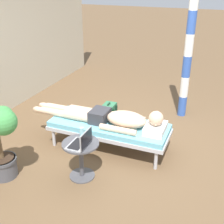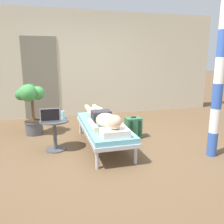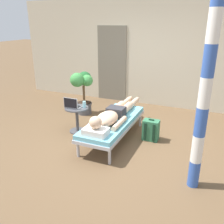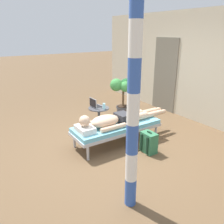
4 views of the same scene
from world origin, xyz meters
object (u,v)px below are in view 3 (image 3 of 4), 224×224
at_px(lounge_chair, 113,123).
at_px(porch_post, 205,93).
at_px(laptop, 72,105).
at_px(potted_plant, 82,87).
at_px(person_reclining, 112,115).
at_px(drink_glass, 84,105).
at_px(side_table, 77,115).
at_px(backpack, 151,130).

bearing_deg(lounge_chair, porch_post, -28.46).
distance_m(laptop, potted_plant, 1.06).
xyz_separation_m(person_reclining, drink_glass, (-0.67, 0.15, 0.07)).
relative_size(lounge_chair, side_table, 3.52).
bearing_deg(person_reclining, lounge_chair, 90.00).
relative_size(laptop, backpack, 0.73).
bearing_deg(lounge_chair, drink_glass, 171.04).
xyz_separation_m(side_table, drink_glass, (0.15, 0.05, 0.23)).
height_order(side_table, laptop, laptop).
relative_size(person_reclining, backpack, 5.12).
height_order(person_reclining, laptop, laptop).
height_order(lounge_chair, side_table, side_table).
relative_size(drink_glass, porch_post, 0.05).
distance_m(person_reclining, backpack, 0.81).
bearing_deg(side_table, porch_post, -20.74).
height_order(person_reclining, porch_post, porch_post).
xyz_separation_m(side_table, potted_plant, (-0.40, 0.95, 0.31)).
bearing_deg(backpack, person_reclining, -154.04).
xyz_separation_m(lounge_chair, drink_glass, (-0.67, 0.11, 0.24)).
distance_m(side_table, backpack, 1.52).
xyz_separation_m(person_reclining, potted_plant, (-1.22, 1.04, 0.15)).
xyz_separation_m(laptop, potted_plant, (-0.34, 1.00, 0.09)).
relative_size(drink_glass, potted_plant, 0.13).
height_order(side_table, drink_glass, drink_glass).
relative_size(lounge_chair, laptop, 5.94).
bearing_deg(person_reclining, potted_plant, 139.51).
xyz_separation_m(laptop, backpack, (1.55, 0.28, -0.39)).
height_order(person_reclining, drink_glass, person_reclining).
distance_m(backpack, porch_post, 1.86).
bearing_deg(lounge_chair, person_reclining, -90.00).
height_order(person_reclining, potted_plant, potted_plant).
distance_m(lounge_chair, laptop, 0.91).
height_order(lounge_chair, drink_glass, drink_glass).
distance_m(person_reclining, porch_post, 1.96).
height_order(lounge_chair, potted_plant, potted_plant).
bearing_deg(porch_post, side_table, 159.26).
height_order(lounge_chair, backpack, backpack).
relative_size(side_table, laptop, 1.69).
height_order(laptop, drink_glass, laptop).
relative_size(side_table, porch_post, 0.19).
bearing_deg(drink_glass, lounge_chair, -8.96).
xyz_separation_m(backpack, porch_post, (0.91, -1.14, 1.15)).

